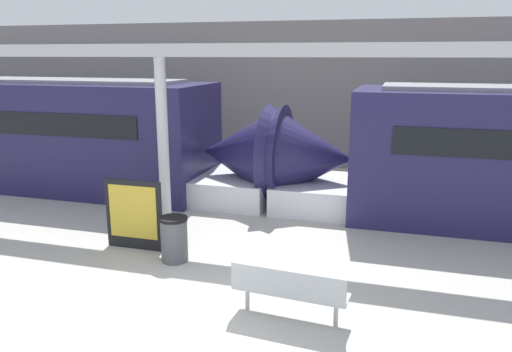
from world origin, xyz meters
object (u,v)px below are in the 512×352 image
(trash_bin, at_px, (174,239))
(poster_board, at_px, (134,215))
(support_column_near, at_px, (163,142))
(train_right, at_px, (1,133))
(bench_near, at_px, (289,289))

(trash_bin, xyz_separation_m, poster_board, (-1.05, 0.34, 0.29))
(support_column_near, bearing_deg, trash_bin, -59.88)
(poster_board, distance_m, support_column_near, 2.13)
(support_column_near, bearing_deg, train_right, 161.92)
(bench_near, distance_m, trash_bin, 3.03)
(bench_near, bearing_deg, trash_bin, 153.87)
(trash_bin, height_order, support_column_near, support_column_near)
(poster_board, relative_size, support_column_near, 0.38)
(train_right, xyz_separation_m, poster_board, (6.83, -3.93, -0.80))
(poster_board, bearing_deg, train_right, 150.08)
(trash_bin, bearing_deg, train_right, 151.51)
(train_right, bearing_deg, trash_bin, -28.49)
(bench_near, relative_size, poster_board, 1.23)
(trash_bin, height_order, poster_board, poster_board)
(trash_bin, relative_size, support_column_near, 0.23)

